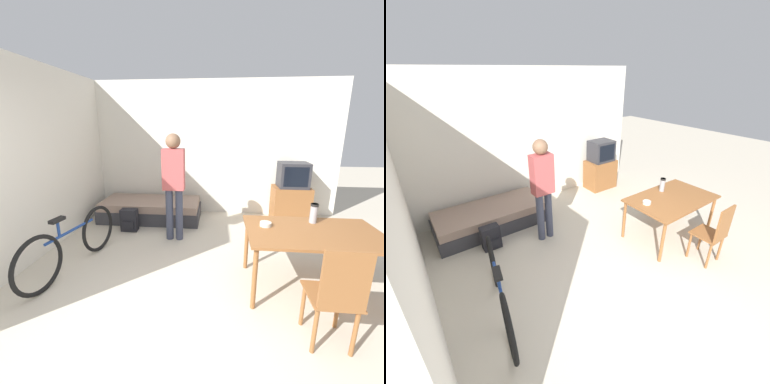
% 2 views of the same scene
% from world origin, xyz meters
% --- Properties ---
extents(ground_plane, '(20.00, 20.00, 0.00)m').
position_xyz_m(ground_plane, '(0.00, 0.00, 0.00)').
color(ground_plane, beige).
extents(wall_back, '(5.43, 0.06, 2.70)m').
position_xyz_m(wall_back, '(0.00, 3.56, 1.35)').
color(wall_back, silver).
rests_on(wall_back, ground_plane).
extents(wall_left, '(0.06, 4.53, 2.70)m').
position_xyz_m(wall_left, '(-2.24, 1.77, 1.35)').
color(wall_left, silver).
rests_on(wall_left, ground_plane).
extents(daybed, '(1.95, 0.90, 0.39)m').
position_xyz_m(daybed, '(-1.01, 3.00, 0.19)').
color(daybed, '#333338').
rests_on(daybed, ground_plane).
extents(tv, '(0.69, 0.47, 1.16)m').
position_xyz_m(tv, '(1.72, 3.16, 0.53)').
color(tv, brown).
rests_on(tv, ground_plane).
extents(dining_table, '(1.46, 0.90, 0.73)m').
position_xyz_m(dining_table, '(1.36, 0.94, 0.66)').
color(dining_table, brown).
rests_on(dining_table, ground_plane).
extents(wooden_chair, '(0.39, 0.39, 0.97)m').
position_xyz_m(wooden_chair, '(1.28, 0.12, 0.54)').
color(wooden_chair, brown).
rests_on(wooden_chair, ground_plane).
extents(bicycle, '(0.38, 1.74, 0.77)m').
position_xyz_m(bicycle, '(-1.57, 1.10, 0.36)').
color(bicycle, black).
rests_on(bicycle, ground_plane).
extents(person_standing, '(0.34, 0.23, 1.72)m').
position_xyz_m(person_standing, '(-0.39, 2.12, 1.01)').
color(person_standing, '#3D4256').
rests_on(person_standing, ground_plane).
extents(thermos_flask, '(0.09, 0.09, 0.24)m').
position_xyz_m(thermos_flask, '(1.44, 1.21, 0.86)').
color(thermos_flask, '#99999E').
rests_on(thermos_flask, dining_table).
extents(mate_bowl, '(0.13, 0.13, 0.05)m').
position_xyz_m(mate_bowl, '(0.86, 1.05, 0.75)').
color(mate_bowl, beige).
rests_on(mate_bowl, dining_table).
extents(backpack, '(0.29, 0.20, 0.40)m').
position_xyz_m(backpack, '(-1.25, 2.37, 0.20)').
color(backpack, black).
rests_on(backpack, ground_plane).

